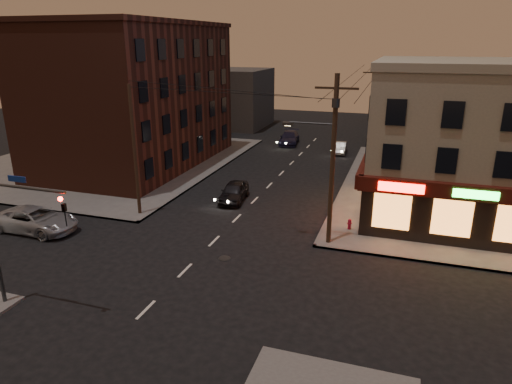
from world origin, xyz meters
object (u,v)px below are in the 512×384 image
at_px(suv_cross, 36,220).
at_px(fire_hydrant, 349,223).
at_px(sedan_far, 289,138).
at_px(sedan_near, 234,192).
at_px(sedan_mid, 340,148).

distance_m(suv_cross, fire_hydrant, 20.39).
height_order(suv_cross, sedan_far, suv_cross).
bearing_deg(suv_cross, sedan_near, -45.22).
height_order(sedan_mid, fire_hydrant, sedan_mid).
height_order(sedan_mid, sedan_far, sedan_far).
xyz_separation_m(sedan_near, fire_hydrant, (9.27, -3.26, -0.19)).
height_order(sedan_far, fire_hydrant, sedan_far).
bearing_deg(fire_hydrant, sedan_far, 112.74).
height_order(sedan_near, fire_hydrant, sedan_near).
bearing_deg(sedan_near, suv_cross, -142.85).
bearing_deg(fire_hydrant, suv_cross, -161.90).
xyz_separation_m(sedan_mid, sedan_far, (-6.49, 2.75, 0.13)).
bearing_deg(sedan_near, fire_hydrant, -25.72).
xyz_separation_m(suv_cross, sedan_far, (9.17, 30.70, -0.04)).
bearing_deg(fire_hydrant, sedan_near, 160.62).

